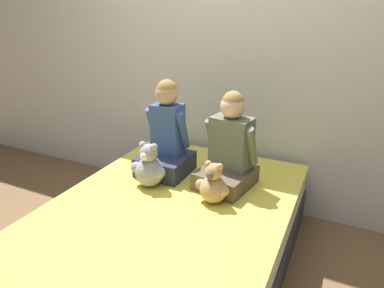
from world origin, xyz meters
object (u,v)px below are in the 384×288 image
at_px(teddy_bear_held_by_left_child, 149,168).
at_px(child_on_right, 229,149).
at_px(bed, 168,239).
at_px(child_on_left, 166,138).
at_px(teddy_bear_held_by_right_child, 213,185).

bearing_deg(teddy_bear_held_by_left_child, child_on_right, 29.12).
xyz_separation_m(bed, child_on_right, (0.23, 0.43, 0.49)).
distance_m(child_on_left, teddy_bear_held_by_right_child, 0.55).
bearing_deg(teddy_bear_held_by_right_child, child_on_left, 157.56).
relative_size(child_on_left, teddy_bear_held_by_right_child, 2.50).
relative_size(bed, teddy_bear_held_by_right_child, 7.21).
relative_size(child_on_left, teddy_bear_held_by_left_child, 2.17).
xyz_separation_m(bed, teddy_bear_held_by_left_child, (-0.24, 0.18, 0.36)).
bearing_deg(bed, teddy_bear_held_by_right_child, 37.16).
distance_m(bed, teddy_bear_held_by_left_child, 0.47).
bearing_deg(teddy_bear_held_by_right_child, bed, -136.45).
bearing_deg(teddy_bear_held_by_right_child, child_on_right, 95.05).
bearing_deg(teddy_bear_held_by_left_child, bed, -36.53).
distance_m(bed, child_on_left, 0.69).
height_order(teddy_bear_held_by_left_child, teddy_bear_held_by_right_child, teddy_bear_held_by_left_child).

